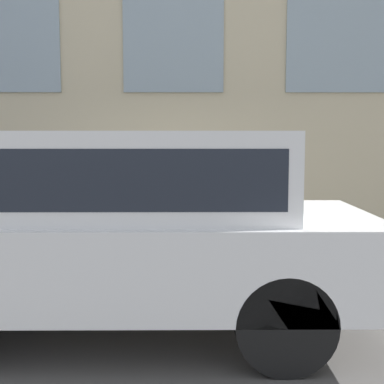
{
  "coord_description": "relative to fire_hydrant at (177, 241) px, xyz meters",
  "views": [
    {
      "loc": [
        -6.03,
        -0.23,
        1.83
      ],
      "look_at": [
        0.48,
        -0.28,
        1.13
      ],
      "focal_mm": 50.0,
      "sensor_mm": 36.0,
      "label": 1
    }
  ],
  "objects": [
    {
      "name": "sidewalk",
      "position": [
        0.88,
        0.09,
        -0.46
      ],
      "size": [
        2.63,
        60.0,
        0.12
      ],
      "color": "gray",
      "rests_on": "ground_plane"
    },
    {
      "name": "parked_truck_white_near",
      "position": [
        -1.71,
        0.53,
        0.54
      ],
      "size": [
        1.9,
        4.73,
        1.86
      ],
      "color": "black",
      "rests_on": "ground_plane"
    },
    {
      "name": "person",
      "position": [
        0.08,
        -0.38,
        0.33
      ],
      "size": [
        0.29,
        0.19,
        1.21
      ],
      "rotation": [
        0.0,
        0.0,
        -0.08
      ],
      "color": "#726651",
      "rests_on": "sidewalk"
    },
    {
      "name": "fire_hydrant",
      "position": [
        0.0,
        0.0,
        0.0
      ],
      "size": [
        0.36,
        0.47,
        0.78
      ],
      "color": "gold",
      "rests_on": "sidewalk"
    },
    {
      "name": "ground_plane",
      "position": [
        -0.44,
        0.09,
        -0.53
      ],
      "size": [
        80.0,
        80.0,
        0.0
      ],
      "primitive_type": "plane",
      "color": "#514F4C"
    }
  ]
}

